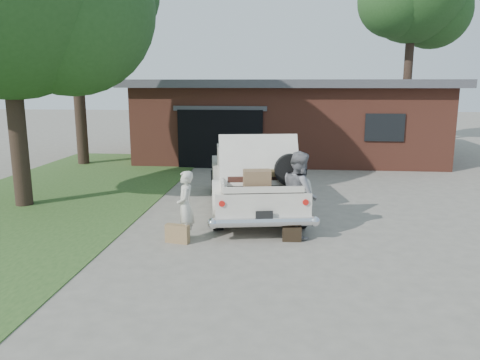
# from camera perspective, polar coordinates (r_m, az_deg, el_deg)

# --- Properties ---
(ground) EXTENTS (90.00, 90.00, 0.00)m
(ground) POSITION_cam_1_polar(r_m,az_deg,el_deg) (9.93, -0.35, -6.93)
(ground) COLOR gray
(ground) RESTS_ON ground
(grass_strip) EXTENTS (6.00, 16.00, 0.02)m
(grass_strip) POSITION_cam_1_polar(r_m,az_deg,el_deg) (14.32, -21.43, -1.86)
(grass_strip) COLOR #2D4C1E
(grass_strip) RESTS_ON ground
(house) EXTENTS (12.80, 7.80, 3.30)m
(house) POSITION_cam_1_polar(r_m,az_deg,el_deg) (20.88, 5.76, 7.57)
(house) COLOR brown
(house) RESTS_ON ground
(sedan) EXTENTS (2.93, 5.60, 2.07)m
(sedan) POSITION_cam_1_polar(r_m,az_deg,el_deg) (11.93, 1.48, 0.16)
(sedan) COLOR silver
(sedan) RESTS_ON ground
(woman_left) EXTENTS (0.45, 0.59, 1.45)m
(woman_left) POSITION_cam_1_polar(r_m,az_deg,el_deg) (9.56, -6.67, -3.21)
(woman_left) COLOR beige
(woman_left) RESTS_ON ground
(woman_right) EXTENTS (0.90, 1.03, 1.81)m
(woman_right) POSITION_cam_1_polar(r_m,az_deg,el_deg) (9.87, 7.26, -1.69)
(woman_right) COLOR gray
(woman_right) RESTS_ON ground
(suitcase_left) EXTENTS (0.51, 0.26, 0.38)m
(suitcase_left) POSITION_cam_1_polar(r_m,az_deg,el_deg) (9.60, -7.64, -6.51)
(suitcase_left) COLOR #9C7A4F
(suitcase_left) RESTS_ON ground
(suitcase_right) EXTENTS (0.39, 0.13, 0.30)m
(suitcase_right) POSITION_cam_1_polar(r_m,az_deg,el_deg) (9.67, 6.34, -6.59)
(suitcase_right) COLOR black
(suitcase_right) RESTS_ON ground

